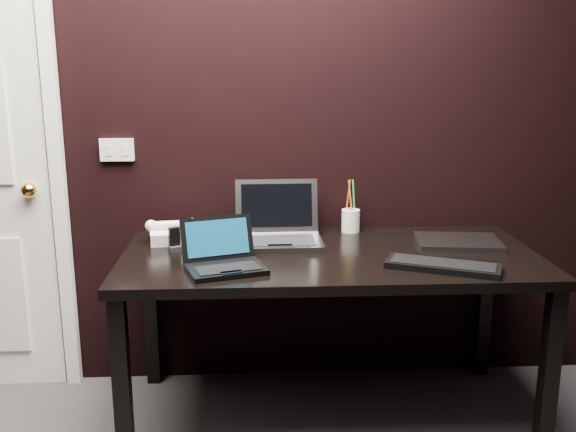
{
  "coord_description": "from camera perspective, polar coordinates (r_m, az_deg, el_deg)",
  "views": [
    {
      "loc": [
        -0.01,
        -1.11,
        1.51
      ],
      "look_at": [
        0.12,
        1.35,
        0.91
      ],
      "focal_mm": 40.0,
      "sensor_mm": 36.0,
      "label": 1
    }
  ],
  "objects": [
    {
      "name": "wall_back",
      "position": [
        2.92,
        -2.97,
        9.53
      ],
      "size": [
        4.0,
        0.0,
        4.0
      ],
      "primitive_type": "plane",
      "rotation": [
        1.57,
        0.0,
        0.0
      ],
      "color": "black",
      "rests_on": "ground"
    },
    {
      "name": "closed_laptop",
      "position": [
        2.84,
        14.89,
        -2.25
      ],
      "size": [
        0.38,
        0.29,
        0.02
      ],
      "color": "#99999E",
      "rests_on": "desk"
    },
    {
      "name": "desk_phone",
      "position": [
        2.83,
        -10.24,
        -1.46
      ],
      "size": [
        0.23,
        0.2,
        0.11
      ],
      "color": "white",
      "rests_on": "desk"
    },
    {
      "name": "desk",
      "position": [
        2.67,
        3.71,
        -4.89
      ],
      "size": [
        1.7,
        0.8,
        0.74
      ],
      "color": "black",
      "rests_on": "ground"
    },
    {
      "name": "wall_switch",
      "position": [
        2.99,
        -14.96,
        5.71
      ],
      "size": [
        0.15,
        0.02,
        0.1
      ],
      "color": "silver",
      "rests_on": "wall_back"
    },
    {
      "name": "mobile_phone",
      "position": [
        2.71,
        -10.03,
        -2.29
      ],
      "size": [
        0.07,
        0.06,
        0.1
      ],
      "color": "black",
      "rests_on": "desk"
    },
    {
      "name": "netbook",
      "position": [
        2.44,
        -5.75,
        -3.88
      ],
      "size": [
        0.35,
        0.33,
        0.18
      ],
      "color": "black",
      "rests_on": "desk"
    },
    {
      "name": "pen_cup",
      "position": [
        2.96,
        5.59,
        -0.32
      ],
      "size": [
        0.09,
        0.09,
        0.24
      ],
      "color": "white",
      "rests_on": "desk"
    },
    {
      "name": "ext_keyboard",
      "position": [
        2.5,
        13.6,
        -4.32
      ],
      "size": [
        0.45,
        0.3,
        0.03
      ],
      "color": "black",
      "rests_on": "desk"
    },
    {
      "name": "silver_laptop",
      "position": [
        2.77,
        -0.87,
        -1.42
      ],
      "size": [
        0.37,
        0.34,
        0.25
      ],
      "color": "#96969B",
      "rests_on": "desk"
    }
  ]
}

